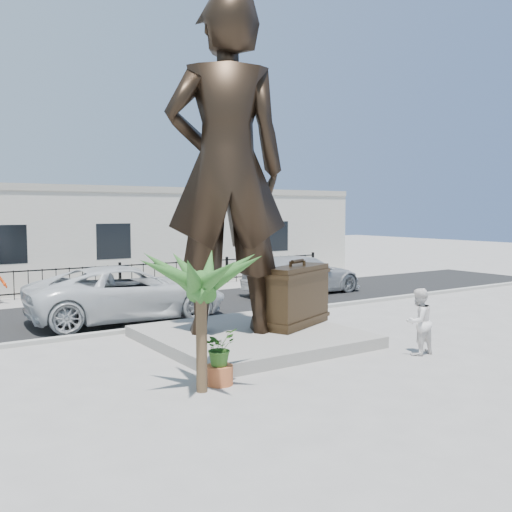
# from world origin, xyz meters

# --- Properties ---
(ground) EXTENTS (100.00, 100.00, 0.00)m
(ground) POSITION_xyz_m (0.00, 0.00, 0.00)
(ground) COLOR #9E9991
(ground) RESTS_ON ground
(street) EXTENTS (40.00, 7.00, 0.01)m
(street) POSITION_xyz_m (0.00, 8.00, 0.01)
(street) COLOR black
(street) RESTS_ON ground
(curb) EXTENTS (40.00, 0.25, 0.12)m
(curb) POSITION_xyz_m (0.00, 4.50, 0.06)
(curb) COLOR #A5A399
(curb) RESTS_ON ground
(far_sidewalk) EXTENTS (40.00, 2.50, 0.02)m
(far_sidewalk) POSITION_xyz_m (0.00, 12.00, 0.01)
(far_sidewalk) COLOR #9E9991
(far_sidewalk) RESTS_ON ground
(plinth) EXTENTS (5.20, 5.20, 0.30)m
(plinth) POSITION_xyz_m (-0.50, 1.50, 0.15)
(plinth) COLOR gray
(plinth) RESTS_ON ground
(fence) EXTENTS (22.00, 0.10, 1.20)m
(fence) POSITION_xyz_m (0.00, 12.80, 0.60)
(fence) COLOR black
(fence) RESTS_ON ground
(building) EXTENTS (28.00, 7.00, 4.40)m
(building) POSITION_xyz_m (0.00, 17.00, 2.20)
(building) COLOR silver
(building) RESTS_ON ground
(statue) EXTENTS (3.80, 3.25, 8.82)m
(statue) POSITION_xyz_m (-1.10, 1.78, 4.71)
(statue) COLOR black
(statue) RESTS_ON plinth
(suitcase) EXTENTS (2.54, 1.68, 1.72)m
(suitcase) POSITION_xyz_m (0.98, 1.35, 1.16)
(suitcase) COLOR #342516
(suitcase) RESTS_ON plinth
(tourist) EXTENTS (0.82, 0.64, 1.66)m
(tourist) POSITION_xyz_m (2.21, -1.97, 0.83)
(tourist) COLOR white
(tourist) RESTS_ON ground
(car_white) EXTENTS (6.60, 3.37, 1.78)m
(car_white) POSITION_xyz_m (-2.15, 6.28, 0.90)
(car_white) COLOR silver
(car_white) RESTS_ON street
(car_silver) EXTENTS (5.74, 2.56, 1.63)m
(car_silver) POSITION_xyz_m (6.32, 7.84, 0.83)
(car_silver) COLOR #A7A9AC
(car_silver) RESTS_ON street
(palm_tree) EXTENTS (1.80, 1.80, 3.20)m
(palm_tree) POSITION_xyz_m (-3.67, -1.55, 0.00)
(palm_tree) COLOR #295820
(palm_tree) RESTS_ON ground
(planter) EXTENTS (0.56, 0.56, 0.40)m
(planter) POSITION_xyz_m (-3.15, -1.34, 0.20)
(planter) COLOR #C16033
(planter) RESTS_ON ground
(shrub) EXTENTS (0.86, 0.81, 0.76)m
(shrub) POSITION_xyz_m (-3.15, -1.34, 0.78)
(shrub) COLOR #31601F
(shrub) RESTS_ON planter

